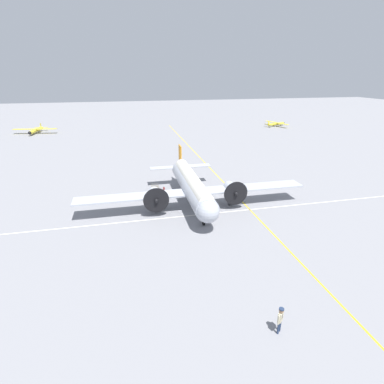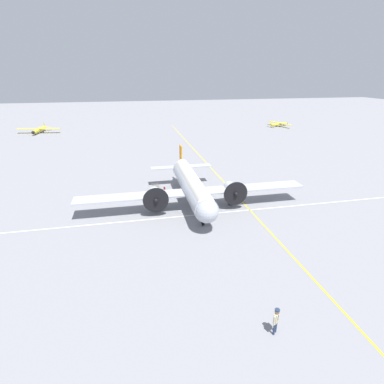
% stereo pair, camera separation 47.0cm
% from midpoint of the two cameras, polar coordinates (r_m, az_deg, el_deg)
% --- Properties ---
extents(ground_plane, '(300.00, 300.00, 0.00)m').
position_cam_midpoint_polar(ground_plane, '(36.84, -0.37, -2.33)').
color(ground_plane, gray).
extents(apron_line_eastwest, '(120.00, 0.16, 0.01)m').
position_cam_midpoint_polar(apron_line_eastwest, '(38.57, 8.83, -1.45)').
color(apron_line_eastwest, gold).
rests_on(apron_line_eastwest, ground_plane).
extents(apron_line_northsouth, '(0.16, 120.00, 0.01)m').
position_cam_midpoint_polar(apron_line_northsouth, '(34.14, 0.74, -4.36)').
color(apron_line_northsouth, silver).
rests_on(apron_line_northsouth, ground_plane).
extents(airliner_main, '(16.89, 27.09, 5.62)m').
position_cam_midpoint_polar(airliner_main, '(35.53, -0.23, 1.04)').
color(airliner_main, '#ADB2BC').
rests_on(airliner_main, ground_plane).
extents(crew_foreground, '(0.44, 0.52, 1.87)m').
position_cam_midpoint_polar(crew_foreground, '(20.37, 15.81, -22.02)').
color(crew_foreground, navy).
rests_on(crew_foreground, ground_plane).
extents(suitcase_near_door, '(0.48, 0.19, 0.53)m').
position_cam_midpoint_polar(suitcase_near_door, '(41.07, -5.68, 0.54)').
color(suitcase_near_door, maroon).
rests_on(suitcase_near_door, ground_plane).
extents(baggage_cart, '(2.14, 1.24, 0.56)m').
position_cam_midpoint_polar(baggage_cart, '(41.55, -7.40, 0.75)').
color(baggage_cart, '#6B665B').
rests_on(baggage_cart, ground_plane).
extents(light_aircraft_distant, '(8.46, 11.29, 2.13)m').
position_cam_midpoint_polar(light_aircraft_distant, '(91.52, -27.80, 10.36)').
color(light_aircraft_distant, yellow).
rests_on(light_aircraft_distant, ground_plane).
extents(light_aircraft_taxiing, '(8.92, 6.83, 1.79)m').
position_cam_midpoint_polar(light_aircraft_taxiing, '(96.30, 15.63, 12.42)').
color(light_aircraft_taxiing, yellow).
rests_on(light_aircraft_taxiing, ground_plane).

